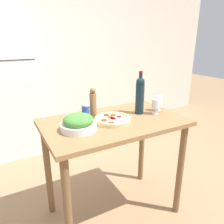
{
  "coord_description": "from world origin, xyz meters",
  "views": [
    {
      "loc": [
        -0.81,
        -1.43,
        1.56
      ],
      "look_at": [
        0.0,
        0.03,
        0.98
      ],
      "focal_mm": 35.0,
      "sensor_mm": 36.0,
      "label": 1
    }
  ],
  "objects_px": {
    "wine_glass_near": "(156,104)",
    "salt_canister": "(86,112)",
    "wine_bottle": "(140,95)",
    "wine_glass_far": "(158,101)",
    "pepper_mill": "(93,103)",
    "homemade_pizza": "(113,119)",
    "refrigerator": "(7,89)",
    "salad_bowl": "(79,123)"
  },
  "relations": [
    {
      "from": "wine_glass_near",
      "to": "salt_canister",
      "type": "xyz_separation_m",
      "value": [
        -0.59,
        0.16,
        -0.02
      ]
    },
    {
      "from": "wine_bottle",
      "to": "wine_glass_far",
      "type": "bearing_deg",
      "value": -6.51
    },
    {
      "from": "wine_bottle",
      "to": "pepper_mill",
      "type": "xyz_separation_m",
      "value": [
        -0.39,
        0.11,
        -0.05
      ]
    },
    {
      "from": "wine_glass_far",
      "to": "pepper_mill",
      "type": "xyz_separation_m",
      "value": [
        -0.59,
        0.13,
        0.03
      ]
    },
    {
      "from": "wine_glass_near",
      "to": "wine_glass_far",
      "type": "xyz_separation_m",
      "value": [
        0.08,
        0.06,
        0.0
      ]
    },
    {
      "from": "homemade_pizza",
      "to": "salt_canister",
      "type": "xyz_separation_m",
      "value": [
        -0.17,
        0.14,
        0.05
      ]
    },
    {
      "from": "homemade_pizza",
      "to": "refrigerator",
      "type": "bearing_deg",
      "value": 110.39
    },
    {
      "from": "wine_bottle",
      "to": "homemade_pizza",
      "type": "bearing_deg",
      "value": -168.44
    },
    {
      "from": "refrigerator",
      "to": "salt_canister",
      "type": "distance_m",
      "value": 1.67
    },
    {
      "from": "wine_bottle",
      "to": "wine_glass_near",
      "type": "distance_m",
      "value": 0.16
    },
    {
      "from": "refrigerator",
      "to": "wine_bottle",
      "type": "bearing_deg",
      "value": -60.54
    },
    {
      "from": "refrigerator",
      "to": "pepper_mill",
      "type": "xyz_separation_m",
      "value": [
        0.55,
        -1.57,
        0.13
      ]
    },
    {
      "from": "wine_bottle",
      "to": "salad_bowl",
      "type": "xyz_separation_m",
      "value": [
        -0.59,
        -0.08,
        -0.12
      ]
    },
    {
      "from": "wine_glass_far",
      "to": "salad_bowl",
      "type": "bearing_deg",
      "value": -175.45
    },
    {
      "from": "salad_bowl",
      "to": "wine_bottle",
      "type": "bearing_deg",
      "value": 8.12
    },
    {
      "from": "wine_glass_far",
      "to": "salad_bowl",
      "type": "height_order",
      "value": "wine_glass_far"
    },
    {
      "from": "refrigerator",
      "to": "salt_canister",
      "type": "bearing_deg",
      "value": -73.46
    },
    {
      "from": "wine_bottle",
      "to": "salad_bowl",
      "type": "distance_m",
      "value": 0.61
    },
    {
      "from": "refrigerator",
      "to": "wine_glass_far",
      "type": "xyz_separation_m",
      "value": [
        1.14,
        -1.7,
        0.1
      ]
    },
    {
      "from": "wine_glass_near",
      "to": "salt_canister",
      "type": "relative_size",
      "value": 1.02
    },
    {
      "from": "wine_bottle",
      "to": "refrigerator",
      "type": "bearing_deg",
      "value": 119.46
    },
    {
      "from": "pepper_mill",
      "to": "salt_canister",
      "type": "xyz_separation_m",
      "value": [
        -0.08,
        -0.03,
        -0.05
      ]
    },
    {
      "from": "salad_bowl",
      "to": "homemade_pizza",
      "type": "bearing_deg",
      "value": 4.54
    },
    {
      "from": "refrigerator",
      "to": "salad_bowl",
      "type": "height_order",
      "value": "refrigerator"
    },
    {
      "from": "pepper_mill",
      "to": "wine_bottle",
      "type": "bearing_deg",
      "value": -15.54
    },
    {
      "from": "refrigerator",
      "to": "homemade_pizza",
      "type": "relative_size",
      "value": 6.22
    },
    {
      "from": "refrigerator",
      "to": "homemade_pizza",
      "type": "xyz_separation_m",
      "value": [
        0.65,
        -1.74,
        0.03
      ]
    },
    {
      "from": "pepper_mill",
      "to": "wine_glass_near",
      "type": "bearing_deg",
      "value": -20.73
    },
    {
      "from": "wine_glass_near",
      "to": "pepper_mill",
      "type": "xyz_separation_m",
      "value": [
        -0.51,
        0.19,
        0.03
      ]
    },
    {
      "from": "refrigerator",
      "to": "wine_glass_near",
      "type": "height_order",
      "value": "refrigerator"
    },
    {
      "from": "wine_glass_far",
      "to": "wine_glass_near",
      "type": "bearing_deg",
      "value": -143.04
    },
    {
      "from": "refrigerator",
      "to": "salad_bowl",
      "type": "xyz_separation_m",
      "value": [
        0.35,
        -1.76,
        0.07
      ]
    },
    {
      "from": "salad_bowl",
      "to": "pepper_mill",
      "type": "bearing_deg",
      "value": 43.76
    },
    {
      "from": "wine_bottle",
      "to": "homemade_pizza",
      "type": "relative_size",
      "value": 1.28
    },
    {
      "from": "wine_glass_far",
      "to": "salt_canister",
      "type": "relative_size",
      "value": 1.02
    },
    {
      "from": "wine_glass_near",
      "to": "refrigerator",
      "type": "bearing_deg",
      "value": 121.09
    },
    {
      "from": "salad_bowl",
      "to": "salt_canister",
      "type": "relative_size",
      "value": 1.97
    },
    {
      "from": "homemade_pizza",
      "to": "salt_canister",
      "type": "height_order",
      "value": "salt_canister"
    },
    {
      "from": "pepper_mill",
      "to": "salt_canister",
      "type": "bearing_deg",
      "value": -158.96
    },
    {
      "from": "wine_glass_near",
      "to": "pepper_mill",
      "type": "bearing_deg",
      "value": 159.27
    },
    {
      "from": "wine_glass_near",
      "to": "homemade_pizza",
      "type": "xyz_separation_m",
      "value": [
        -0.41,
        0.02,
        -0.07
      ]
    },
    {
      "from": "wine_bottle",
      "to": "pepper_mill",
      "type": "relative_size",
      "value": 1.49
    }
  ]
}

